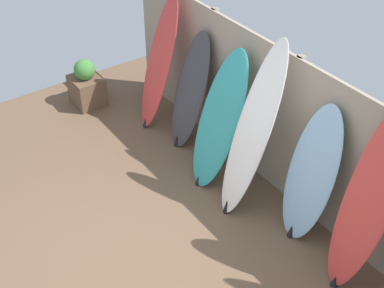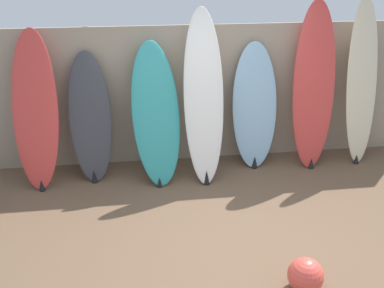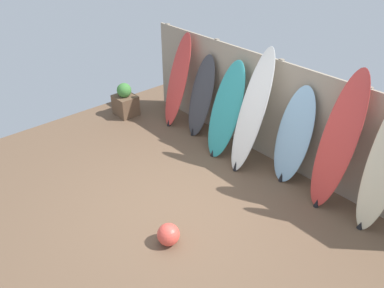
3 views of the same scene
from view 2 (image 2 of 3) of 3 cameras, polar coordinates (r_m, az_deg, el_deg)
The scene contains 10 objects.
ground at distance 4.31m, azimuth 5.71°, elevation -13.40°, with size 7.68×7.68×0.00m, color brown.
fence_back at distance 5.64m, azimuth 1.57°, elevation 6.61°, with size 6.08×0.11×1.80m.
surfboard_red_0 at distance 5.32m, azimuth -20.16°, elevation 4.09°, with size 0.57×0.65×1.84m.
surfboard_charcoal_1 at distance 5.34m, azimuth -13.41°, elevation 3.30°, with size 0.55×0.55×1.55m.
surfboard_teal_2 at distance 5.16m, azimuth -4.83°, elevation 3.92°, with size 0.64×0.75×1.67m.
surfboard_white_3 at distance 5.14m, azimuth 1.56°, elevation 6.09°, with size 0.50×0.73×2.05m.
surfboard_skyblue_4 at distance 5.55m, azimuth 8.35°, elevation 4.85°, with size 0.58×0.40×1.61m.
surfboard_red_5 at distance 5.67m, azimuth 15.92°, elevation 7.28°, with size 0.58×0.56×2.11m.
surfboard_cream_6 at distance 5.98m, azimuth 21.69°, elevation 7.53°, with size 0.49×0.49×2.14m.
beach_ball at distance 3.86m, azimuth 14.90°, elevation -16.57°, with size 0.30×0.30×0.30m, color #E54C3F.
Camera 2 is at (-0.86, -3.29, 2.65)m, focal length 40.00 mm.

